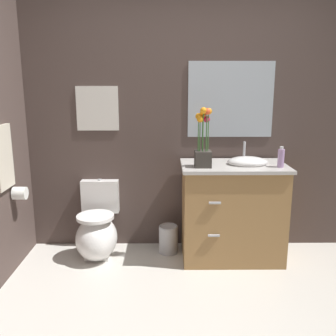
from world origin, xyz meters
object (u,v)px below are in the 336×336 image
Objects in this scene: wall_mirror at (231,100)px; hanging_towel at (4,157)px; vanity_cabinet at (232,210)px; flower_vase at (203,144)px; trash_bin at (168,239)px; toilet at (97,232)px; soap_bottle at (281,158)px; toilet_paper_roll at (20,193)px; wall_poster at (97,109)px.

wall_mirror is 1.54× the size of hanging_towel.
vanity_cabinet is 1.03m from wall_mirror.
vanity_cabinet is at bearing 18.39° from flower_vase.
toilet is at bearing -173.97° from trash_bin.
soap_bottle reaches higher than toilet.
flower_vase is 1.63m from toilet_paper_roll.
hanging_towel is at bearing -173.34° from flower_vase.
flower_vase is (-0.29, -0.10, 0.64)m from vanity_cabinet.
wall_poster is at bearing 41.16° from hanging_towel.
wall_poster reaches higher than trash_bin.
toilet_paper_roll is at bearing -174.79° from vanity_cabinet.
soap_bottle is 1.30m from trash_bin.
wall_mirror is at bearing 13.99° from toilet_paper_roll.
toilet is at bearing -167.94° from wall_mirror.
flower_vase is 1.25× the size of wall_poster.
soap_bottle is 2.30m from hanging_towel.
hanging_towel is at bearing -138.84° from wall_poster.
flower_vase reaches higher than hanging_towel.
trash_bin is 1.64m from hanging_towel.
hanging_towel is at bearing -171.48° from vanity_cabinet.
vanity_cabinet is at bearing 8.52° from hanging_towel.
wall_mirror reaches higher than trash_bin.
trash_bin is 1.41m from toilet_paper_roll.
wall_poster is (-0.96, 0.39, 0.27)m from flower_vase.
wall_poster is at bearing 166.82° from vanity_cabinet.
wall_mirror is at bearing 18.60° from trash_bin.
wall_mirror reaches higher than soap_bottle.
hanging_towel reaches higher than toilet.
hanging_towel reaches higher than vanity_cabinet.
trash_bin is 0.66× the size of wall_poster.
vanity_cabinet is 2.02m from hanging_towel.
toilet is 0.78m from toilet_paper_roll.
flower_vase reaches higher than trash_bin.
vanity_cabinet reaches higher than trash_bin.
soap_bottle is 0.67× the size of trash_bin.
wall_poster is (-1.26, 0.29, 0.91)m from vanity_cabinet.
wall_mirror reaches higher than flower_vase.
wall_poster is at bearing 37.24° from toilet_paper_roll.
wall_poster is 1.26m from wall_mirror.
wall_poster is 1.03m from toilet_paper_roll.
wall_poster is at bearing 90.00° from toilet.
vanity_cabinet is at bearing 5.21° from toilet_paper_roll.
wall_poster reaches higher than soap_bottle.
vanity_cabinet is at bearing -13.18° from wall_poster.
toilet is 1.29m from flower_vase.
wall_mirror reaches higher than toilet.
vanity_cabinet is 9.76× the size of toilet_paper_roll.
hanging_towel is (-1.92, -0.58, -0.43)m from wall_mirror.
flower_vase is 0.68m from soap_bottle.
vanity_cabinet is at bearing 162.43° from soap_bottle.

